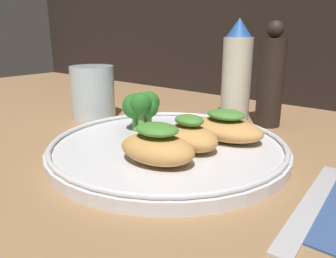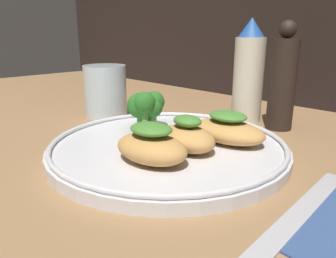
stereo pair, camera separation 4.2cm
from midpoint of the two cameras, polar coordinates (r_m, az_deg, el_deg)
ground_plane at (r=42.85cm, az=-2.79°, el=-5.04°), size 180.00×180.00×1.00cm
plate at (r=42.31cm, az=-2.82°, el=-3.17°), size 30.47×30.47×2.00cm
grilled_meat_front at (r=35.81cm, az=-5.22°, el=-3.08°), size 9.48×6.82×4.45cm
grilled_meat_middle at (r=39.26cm, az=0.28°, el=-1.40°), size 8.70×6.51×4.38cm
grilled_meat_back at (r=43.48cm, az=7.28°, el=0.17°), size 10.78×6.87×4.10cm
broccoli_bunch at (r=47.52cm, az=-7.13°, el=3.91°), size 5.31×5.36×5.81cm
sauce_bottle at (r=58.50cm, az=9.87°, el=9.62°), size 5.08×5.08×17.51cm
pepper_grinder at (r=55.75cm, az=15.45°, el=8.29°), size 4.14×4.14×16.97cm
drinking_glass at (r=61.44cm, az=-14.86°, el=6.18°), size 7.76×7.76×9.41cm
fork at (r=32.77cm, az=20.55°, el=-11.84°), size 2.98×19.19×0.60cm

